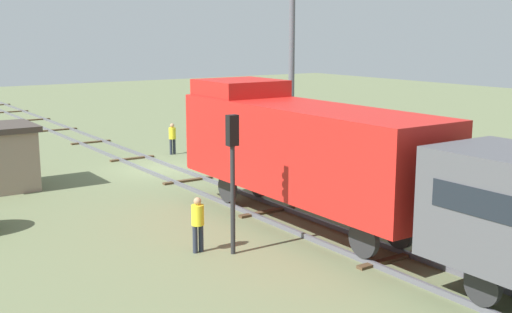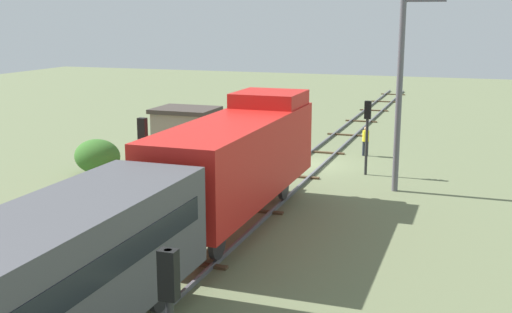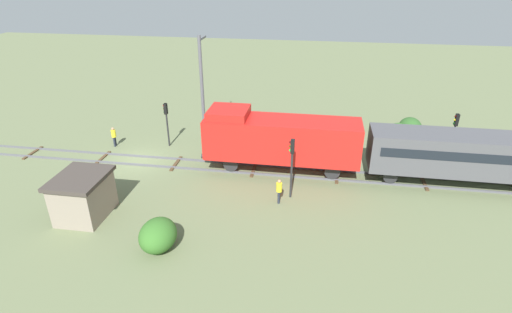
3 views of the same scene
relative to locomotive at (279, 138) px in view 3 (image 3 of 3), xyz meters
The scene contains 14 objects.
ground_plane 11.39m from the locomotive, 90.00° to the right, with size 110.38×110.38×0.00m, color #66704C.
railway_track 11.37m from the locomotive, 90.00° to the right, with size 2.40×73.58×0.16m.
locomotive is the anchor object (origin of this frame).
passenger_car_leading 13.34m from the locomotive, 90.00° to the left, with size 2.84×14.00×3.66m.
traffic_signal_near 10.21m from the locomotive, 108.27° to the right, with size 0.32×0.34×3.77m.
traffic_signal_mid 3.60m from the locomotive, 19.07° to the left, with size 0.32×0.34×4.18m.
traffic_signal_far 13.37m from the locomotive, 105.62° to the left, with size 0.32×0.34×4.01m.
worker_near_track 14.51m from the locomotive, 99.59° to the right, with size 0.38×0.38×1.70m.
worker_by_signal 4.59m from the locomotive, ahead, with size 0.38×0.38×1.70m.
catenary_mast 8.89m from the locomotive, 125.67° to the right, with size 1.94×0.28×8.96m.
relay_hut 13.47m from the locomotive, 55.97° to the right, with size 3.50×2.90×2.74m.
bush_near 13.88m from the locomotive, 127.91° to the left, with size 2.42×1.98×1.76m, color #2E5926.
bush_mid 12.12m from the locomotive, 126.29° to the left, with size 2.31×1.89×1.68m, color #356E26.
bush_far 11.42m from the locomotive, 29.13° to the right, with size 2.42×1.98×1.76m, color #356826.
Camera 3 is at (26.23, 13.54, 14.19)m, focal length 28.00 mm.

